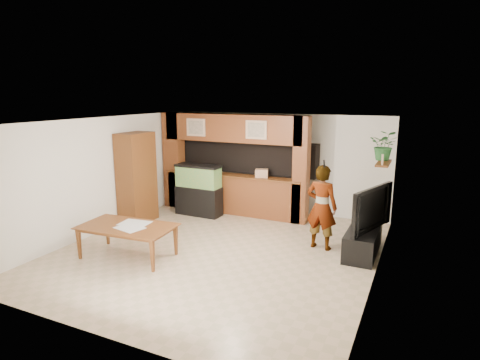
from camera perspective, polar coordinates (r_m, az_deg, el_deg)
The scene contains 21 objects.
floor at distance 8.26m, azimuth -3.00°, elevation -9.96°, with size 6.50×6.50×0.00m, color tan.
ceiling at distance 7.66m, azimuth -3.21°, elevation 8.35°, with size 6.50×6.50×0.00m, color white.
wall_back at distance 10.78m, azimuth 5.07°, elevation 2.48°, with size 6.00×6.00×0.00m, color white.
wall_left at distance 9.62m, azimuth -19.08°, elevation 0.66°, with size 6.50×6.50×0.00m, color white.
wall_right at distance 7.00m, azimuth 19.14°, elevation -3.49°, with size 6.50×6.50×0.00m, color white.
partition at distance 10.58m, azimuth -0.91°, elevation 2.42°, with size 4.20×0.99×2.60m.
wall_clock at distance 10.23m, azimuth -15.29°, elevation 4.97°, with size 0.05×0.25×0.25m.
wall_shelf at distance 8.83m, azimuth 19.75°, elevation 2.28°, with size 0.25×0.90×0.04m, color brown.
pantry_cabinet at distance 10.07m, azimuth -14.48°, elevation 0.29°, with size 0.55×0.90×2.20m, color brown.
trash_can at distance 10.06m, azimuth -15.16°, elevation -4.44°, with size 0.33×0.33×0.61m, color #B2B2B7.
aquarium at distance 10.44m, azimuth -5.89°, elevation -1.50°, with size 1.20×0.45×1.33m.
tv_stand at distance 8.40m, azimuth 17.09°, elevation -8.23°, with size 0.56×1.54×0.51m, color black.
television at distance 8.20m, azimuth 17.39°, elevation -3.74°, with size 1.49×0.20×0.86m, color black.
photo_frame at distance 8.50m, azimuth 19.59°, elevation 2.75°, with size 0.03×0.15×0.20m, color tan.
potted_plant at distance 9.04m, azimuth 19.87°, elevation 4.65°, with size 0.57×0.50×0.64m, color #26602C.
person at distance 8.26m, azimuth 11.53°, elevation -3.81°, with size 0.64×0.42×1.74m, color #8D694D.
microphone at distance 7.89m, azimuth 11.89°, elevation 2.27°, with size 0.04×0.04×0.16m, color black.
dining_table at distance 8.10m, azimuth -15.79°, elevation -8.47°, with size 1.81×1.01×0.64m, color brown.
newspaper_a at distance 8.11m, azimuth -14.74°, elevation -5.97°, with size 0.57×0.41×0.01m, color silver.
newspaper_b at distance 7.87m, azimuth -15.41°, elevation -6.58°, with size 0.52×0.38×0.01m, color silver.
counter_box at distance 10.09m, azimuth 3.10°, elevation 0.95°, with size 0.32×0.21×0.21m, color tan.
Camera 1 is at (3.62, -6.74, 3.12)m, focal length 30.00 mm.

